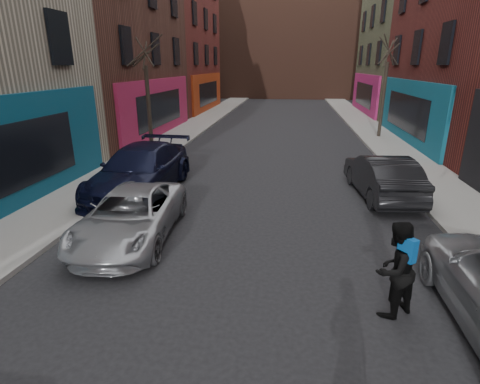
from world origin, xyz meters
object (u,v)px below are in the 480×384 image
(tree_left_far, at_px, (147,85))
(pedestrian, at_px, (395,269))
(parked_left_far, at_px, (131,215))
(parked_left_end, at_px, (140,170))
(tree_right_far, at_px, (385,79))
(parked_right_end, at_px, (382,176))

(tree_left_far, distance_m, pedestrian, 15.08)
(parked_left_far, xyz_separation_m, parked_left_end, (-1.16, 3.56, 0.19))
(parked_left_far, bearing_deg, tree_left_far, 103.31)
(tree_right_far, bearing_deg, tree_left_far, -154.18)
(tree_right_far, distance_m, parked_left_far, 18.39)
(parked_left_end, xyz_separation_m, pedestrian, (7.07, -5.93, 0.09))
(parked_right_end, bearing_deg, tree_left_far, -33.25)
(tree_right_far, distance_m, parked_right_end, 11.80)
(parked_left_end, height_order, parked_right_end, parked_left_end)
(tree_left_far, height_order, pedestrian, tree_left_far)
(tree_right_far, relative_size, pedestrian, 3.78)
(tree_right_far, bearing_deg, parked_left_end, -131.39)
(pedestrian, bearing_deg, parked_left_end, -78.05)
(parked_left_far, bearing_deg, parked_right_end, 26.98)
(tree_left_far, xyz_separation_m, parked_left_end, (1.84, -5.99, -2.56))
(tree_right_far, relative_size, parked_left_end, 1.20)
(parked_left_far, relative_size, pedestrian, 2.55)
(tree_left_far, height_order, parked_right_end, tree_left_far)
(parked_right_end, bearing_deg, parked_left_far, 25.17)
(parked_right_end, bearing_deg, parked_left_end, -0.77)
(parked_left_end, height_order, pedestrian, pedestrian)
(tree_left_far, xyz_separation_m, parked_right_end, (10.14, -5.23, -2.65))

